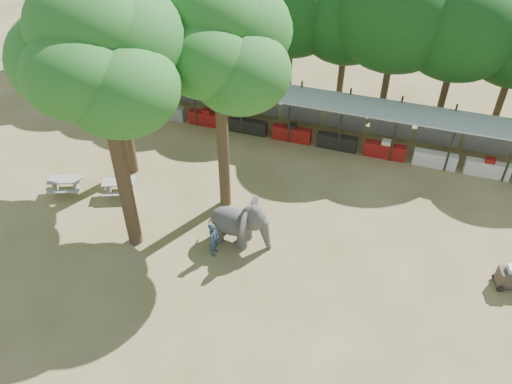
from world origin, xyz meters
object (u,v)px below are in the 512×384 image
(yard_tree_left, at_px, (106,25))
(yard_tree_center, at_px, (98,54))
(handler, at_px, (214,239))
(elephant, at_px, (240,222))
(picnic_table_far, at_px, (119,186))
(cart_back, at_px, (511,277))
(yard_tree_back, at_px, (217,42))
(picnic_table_near, at_px, (65,183))

(yard_tree_left, xyz_separation_m, yard_tree_center, (3.00, -5.00, 1.01))
(yard_tree_left, height_order, handler, yard_tree_left)
(elephant, bearing_deg, picnic_table_far, 171.14)
(yard_tree_center, relative_size, picnic_table_far, 5.68)
(cart_back, bearing_deg, picnic_table_far, 165.31)
(elephant, xyz_separation_m, cart_back, (11.89, 1.12, -0.60))
(yard_tree_left, relative_size, cart_back, 8.26)
(yard_tree_center, height_order, yard_tree_back, yard_tree_center)
(handler, bearing_deg, picnic_table_far, 65.91)
(yard_tree_back, xyz_separation_m, picnic_table_near, (-8.24, -2.00, -8.00))
(yard_tree_left, bearing_deg, picnic_table_near, -126.74)
(picnic_table_far, bearing_deg, yard_tree_left, 81.68)
(yard_tree_left, xyz_separation_m, picnic_table_near, (-2.24, -3.00, -7.66))
(cart_back, bearing_deg, picnic_table_near, 167.27)
(elephant, bearing_deg, yard_tree_back, 126.41)
(picnic_table_far, bearing_deg, yard_tree_back, -9.01)
(picnic_table_near, bearing_deg, picnic_table_far, -7.43)
(yard_tree_back, bearing_deg, handler, -75.34)
(yard_tree_left, height_order, yard_tree_center, yard_tree_center)
(yard_tree_center, bearing_deg, picnic_table_far, 131.81)
(handler, relative_size, picnic_table_near, 0.87)
(yard_tree_back, xyz_separation_m, handler, (0.98, -3.74, -7.64))
(yard_tree_center, height_order, elephant, yard_tree_center)
(picnic_table_near, height_order, picnic_table_far, picnic_table_far)
(yard_tree_back, relative_size, elephant, 3.73)
(elephant, distance_m, picnic_table_near, 10.09)
(yard_tree_center, bearing_deg, cart_back, 8.67)
(picnic_table_near, xyz_separation_m, picnic_table_far, (2.81, 0.73, 0.01))
(yard_tree_center, relative_size, elephant, 3.95)
(yard_tree_center, distance_m, elephant, 9.47)
(yard_tree_left, bearing_deg, yard_tree_back, -9.46)
(yard_tree_center, height_order, cart_back, yard_tree_center)
(yard_tree_left, distance_m, picnic_table_near, 8.53)
(picnic_table_near, distance_m, picnic_table_far, 2.90)
(cart_back, bearing_deg, elephant, 171.21)
(yard_tree_left, bearing_deg, yard_tree_center, -59.04)
(yard_tree_center, bearing_deg, yard_tree_back, 53.14)
(handler, distance_m, picnic_table_near, 9.39)
(yard_tree_left, xyz_separation_m, handler, (6.98, -4.74, -7.30))
(yard_tree_back, height_order, handler, yard_tree_back)
(yard_tree_left, bearing_deg, picnic_table_far, -76.10)
(picnic_table_far, bearing_deg, yard_tree_center, -70.41)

